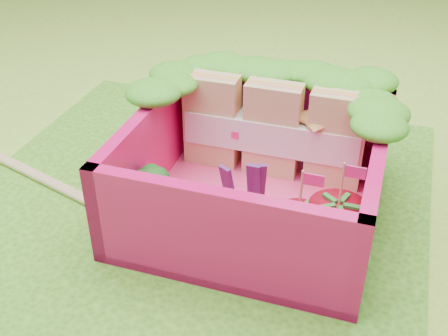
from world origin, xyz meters
TOP-DOWN VIEW (x-y plane):
  - ground at (0.00, 0.00)m, footprint 14.00×14.00m
  - placemat at (0.00, 0.00)m, footprint 2.60×2.60m
  - bento_floor at (0.36, -0.02)m, footprint 1.30×1.30m
  - bento_box at (0.36, -0.02)m, footprint 1.30×1.30m
  - lettuce_ruffle at (0.36, 0.46)m, footprint 1.43×0.77m
  - sandwich_stack at (0.36, 0.34)m, footprint 1.06×0.18m
  - broccoli at (-0.12, -0.28)m, footprint 0.31×0.31m
  - carrot_sticks at (0.10, -0.31)m, footprint 0.14×0.13m
  - purple_wedges at (0.36, -0.19)m, footprint 0.20×0.13m
  - strawberry_left at (0.66, -0.34)m, footprint 0.24×0.24m
  - strawberry_right at (0.83, -0.29)m, footprint 0.29×0.29m
  - snap_peas at (0.69, -0.34)m, footprint 0.59×0.32m
  - chopsticks at (-0.95, -0.13)m, footprint 2.38×0.76m

SIDE VIEW (x-z plane):
  - ground at x=0.00m, z-range 0.00..0.00m
  - placemat at x=0.00m, z-range 0.00..0.03m
  - chopsticks at x=-0.95m, z-range 0.03..0.07m
  - bento_floor at x=0.36m, z-range 0.03..0.08m
  - snap_peas at x=0.69m, z-range 0.08..0.13m
  - carrot_sticks at x=0.10m, z-range 0.07..0.34m
  - strawberry_left at x=0.66m, z-range -0.03..0.45m
  - strawberry_right at x=0.83m, z-range -0.03..0.49m
  - broccoli at x=-0.12m, z-range 0.13..0.40m
  - purple_wedges at x=0.36m, z-range 0.08..0.46m
  - bento_box at x=0.36m, z-range 0.03..0.58m
  - sandwich_stack at x=0.36m, z-range 0.07..0.64m
  - lettuce_ruffle at x=0.36m, z-range 0.58..0.69m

